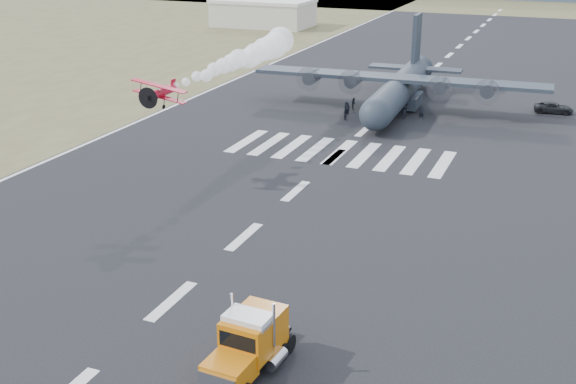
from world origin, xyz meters
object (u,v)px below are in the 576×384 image
Objects in this scene: semi_truck at (249,343)px; crew_c at (404,112)px; crew_d at (366,115)px; crew_g at (422,113)px; crew_a at (348,108)px; hangar_left at (263,13)px; crew_b at (346,114)px; transport_aircraft at (400,86)px; aerobatic_biplane at (160,92)px; crew_f at (377,110)px; support_vehicle at (554,108)px; crew_e at (346,107)px; crew_h at (354,103)px.

crew_c is (-5.49, 61.52, -1.00)m from semi_truck.
crew_g is (6.73, 3.66, 0.13)m from crew_d.
hangar_left is at bearing -75.15° from crew_a.
crew_g reaches higher than crew_a.
crew_b is 10.27m from crew_g.
crew_c is (2.07, -5.79, -2.18)m from transport_aircraft.
crew_f is at bearing 68.84° from aerobatic_biplane.
crew_d is at bearing 124.51° from crew_a.
crew_g is at bearing -118.94° from crew_b.
support_vehicle is 21.61m from crew_c.
crew_e is at bearing -56.25° from crew_a.
crew_f is at bearing 102.38° from semi_truck.
crew_e is at bearing 153.47° from crew_h.
crew_a is 1.00× the size of crew_h.
crew_h is (-13.36, 63.87, -1.08)m from semi_truck.
crew_g is at bearing 96.72° from semi_truck.
crew_c reaches higher than crew_f.
crew_d is 0.97× the size of crew_e.
semi_truck is at bearing -3.79° from crew_d.
crew_h is at bearing 101.77° from support_vehicle.
crew_b is at bearing 166.65° from crew_h.
aerobatic_biplane is 3.21× the size of crew_c.
hangar_left is 4.21× the size of aerobatic_biplane.
crew_a is at bearing -37.99° from crew_b.
crew_e reaches higher than crew_d.
crew_e is at bearing -34.71° from crew_b.
transport_aircraft is 6.75m from crew_f.
crew_c reaches higher than crew_e.
hangar_left is 15.07× the size of crew_b.
semi_truck reaches higher than crew_a.
crew_b reaches higher than crew_d.
crew_f reaches higher than support_vehicle.
transport_aircraft reaches higher than crew_a.
support_vehicle is (13.27, 72.26, -1.17)m from semi_truck.
aerobatic_biplane is 1.09× the size of support_vehicle.
aerobatic_biplane is at bearing -34.64° from crew_d.
crew_c is 1.10× the size of crew_e.
crew_b is (9.46, 30.98, -8.65)m from aerobatic_biplane.
crew_b is (-25.84, -14.45, 0.07)m from support_vehicle.
transport_aircraft is 22.11× the size of crew_g.
crew_a is 10.28m from crew_g.
crew_c is 3.72m from crew_f.
crew_d is 0.98× the size of crew_h.
crew_h is (-3.51, 5.71, 0.02)m from crew_d.
crew_f is (12.83, 34.35, -8.63)m from aerobatic_biplane.
transport_aircraft reaches higher than crew_d.
crew_h is (-26.62, -8.39, 0.08)m from support_vehicle.
crew_g is at bearing 60.94° from aerobatic_biplane.
crew_d is at bearing -112.55° from crew_f.
transport_aircraft is 7.81× the size of support_vehicle.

